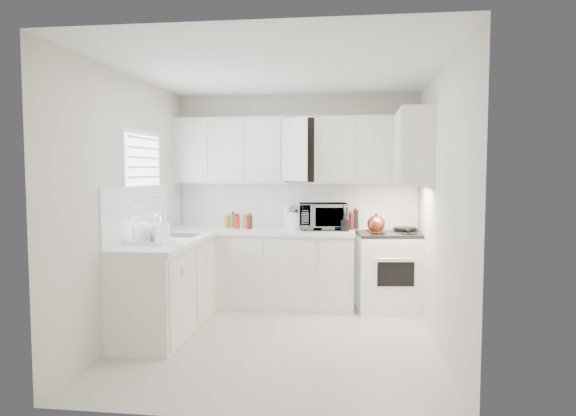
% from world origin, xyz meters
% --- Properties ---
extents(floor, '(3.20, 3.20, 0.00)m').
position_xyz_m(floor, '(0.00, 0.00, 0.00)').
color(floor, '#B9B3A9').
rests_on(floor, ground).
extents(ceiling, '(3.20, 3.20, 0.00)m').
position_xyz_m(ceiling, '(0.00, 0.00, 2.60)').
color(ceiling, white).
rests_on(ceiling, ground).
extents(wall_back, '(3.00, 0.00, 3.00)m').
position_xyz_m(wall_back, '(0.00, 1.60, 1.30)').
color(wall_back, beige).
rests_on(wall_back, ground).
extents(wall_front, '(3.00, 0.00, 3.00)m').
position_xyz_m(wall_front, '(0.00, -1.60, 1.30)').
color(wall_front, beige).
rests_on(wall_front, ground).
extents(wall_left, '(0.00, 3.20, 3.20)m').
position_xyz_m(wall_left, '(-1.50, 0.00, 1.30)').
color(wall_left, beige).
rests_on(wall_left, ground).
extents(wall_right, '(0.00, 3.20, 3.20)m').
position_xyz_m(wall_right, '(1.50, 0.00, 1.30)').
color(wall_right, beige).
rests_on(wall_right, ground).
extents(window_blinds, '(0.06, 0.96, 1.06)m').
position_xyz_m(window_blinds, '(-1.48, 0.35, 1.55)').
color(window_blinds, white).
rests_on(window_blinds, wall_left).
extents(lower_cabinets_back, '(2.22, 0.60, 0.90)m').
position_xyz_m(lower_cabinets_back, '(-0.39, 1.30, 0.45)').
color(lower_cabinets_back, beige).
rests_on(lower_cabinets_back, floor).
extents(lower_cabinets_left, '(0.60, 1.60, 0.90)m').
position_xyz_m(lower_cabinets_left, '(-1.20, 0.20, 0.45)').
color(lower_cabinets_left, beige).
rests_on(lower_cabinets_left, floor).
extents(countertop_back, '(2.24, 0.64, 0.05)m').
position_xyz_m(countertop_back, '(-0.39, 1.29, 0.93)').
color(countertop_back, silver).
rests_on(countertop_back, lower_cabinets_back).
extents(countertop_left, '(0.64, 1.62, 0.05)m').
position_xyz_m(countertop_left, '(-1.19, 0.20, 0.93)').
color(countertop_left, silver).
rests_on(countertop_left, lower_cabinets_left).
extents(backsplash_back, '(2.98, 0.02, 0.55)m').
position_xyz_m(backsplash_back, '(0.00, 1.59, 1.23)').
color(backsplash_back, silver).
rests_on(backsplash_back, wall_back).
extents(backsplash_left, '(0.02, 1.60, 0.55)m').
position_xyz_m(backsplash_left, '(-1.49, 0.20, 1.23)').
color(backsplash_left, silver).
rests_on(backsplash_left, wall_left).
extents(upper_cabinets_back, '(3.00, 0.33, 0.80)m').
position_xyz_m(upper_cabinets_back, '(0.00, 1.44, 1.50)').
color(upper_cabinets_back, beige).
rests_on(upper_cabinets_back, wall_back).
extents(upper_cabinets_right, '(0.33, 0.90, 0.80)m').
position_xyz_m(upper_cabinets_right, '(1.33, 0.82, 1.50)').
color(upper_cabinets_right, beige).
rests_on(upper_cabinets_right, wall_right).
extents(sink, '(0.42, 0.38, 0.30)m').
position_xyz_m(sink, '(-1.19, 0.55, 1.07)').
color(sink, gray).
rests_on(sink, countertop_left).
extents(stove, '(0.84, 0.72, 1.19)m').
position_xyz_m(stove, '(1.14, 1.30, 0.59)').
color(stove, white).
rests_on(stove, floor).
extents(tea_kettle, '(0.30, 0.28, 0.23)m').
position_xyz_m(tea_kettle, '(0.96, 1.14, 1.06)').
color(tea_kettle, maroon).
rests_on(tea_kettle, stove).
extents(frying_pan, '(0.30, 0.48, 0.04)m').
position_xyz_m(frying_pan, '(1.32, 1.46, 0.97)').
color(frying_pan, black).
rests_on(frying_pan, stove).
extents(microwave, '(0.61, 0.39, 0.39)m').
position_xyz_m(microwave, '(0.35, 1.32, 1.14)').
color(microwave, gray).
rests_on(microwave, countertop_back).
extents(rice_cooker, '(0.26, 0.26, 0.23)m').
position_xyz_m(rice_cooker, '(0.01, 1.41, 1.06)').
color(rice_cooker, white).
rests_on(rice_cooker, countertop_back).
extents(paper_towel, '(0.12, 0.12, 0.27)m').
position_xyz_m(paper_towel, '(-0.11, 1.52, 1.08)').
color(paper_towel, white).
rests_on(paper_towel, countertop_back).
extents(utensil_crock, '(0.12, 0.12, 0.32)m').
position_xyz_m(utensil_crock, '(0.61, 1.17, 1.11)').
color(utensil_crock, black).
rests_on(utensil_crock, countertop_back).
extents(dish_rack, '(0.44, 0.35, 0.22)m').
position_xyz_m(dish_rack, '(-1.25, -0.07, 1.06)').
color(dish_rack, white).
rests_on(dish_rack, countertop_left).
extents(spice_left_0, '(0.06, 0.06, 0.13)m').
position_xyz_m(spice_left_0, '(-0.85, 1.42, 1.02)').
color(spice_left_0, olive).
rests_on(spice_left_0, countertop_back).
extents(spice_left_1, '(0.06, 0.06, 0.13)m').
position_xyz_m(spice_left_1, '(-0.78, 1.33, 1.02)').
color(spice_left_1, '#3A7C29').
rests_on(spice_left_1, countertop_back).
extents(spice_left_2, '(0.06, 0.06, 0.13)m').
position_xyz_m(spice_left_2, '(-0.70, 1.42, 1.02)').
color(spice_left_2, red).
rests_on(spice_left_2, countertop_back).
extents(spice_left_3, '(0.06, 0.06, 0.13)m').
position_xyz_m(spice_left_3, '(-0.62, 1.33, 1.02)').
color(spice_left_3, gold).
rests_on(spice_left_3, countertop_back).
extents(spice_left_4, '(0.06, 0.06, 0.13)m').
position_xyz_m(spice_left_4, '(-0.55, 1.42, 1.02)').
color(spice_left_4, '#551C18').
rests_on(spice_left_4, countertop_back).
extents(sauce_right_0, '(0.06, 0.06, 0.19)m').
position_xyz_m(sauce_right_0, '(0.58, 1.46, 1.05)').
color(sauce_right_0, red).
rests_on(sauce_right_0, countertop_back).
extents(sauce_right_1, '(0.06, 0.06, 0.19)m').
position_xyz_m(sauce_right_1, '(0.64, 1.40, 1.05)').
color(sauce_right_1, gold).
rests_on(sauce_right_1, countertop_back).
extents(sauce_right_2, '(0.06, 0.06, 0.19)m').
position_xyz_m(sauce_right_2, '(0.69, 1.46, 1.05)').
color(sauce_right_2, '#551C18').
rests_on(sauce_right_2, countertop_back).
extents(sauce_right_3, '(0.06, 0.06, 0.19)m').
position_xyz_m(sauce_right_3, '(0.74, 1.40, 1.05)').
color(sauce_right_3, black).
rests_on(sauce_right_3, countertop_back).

